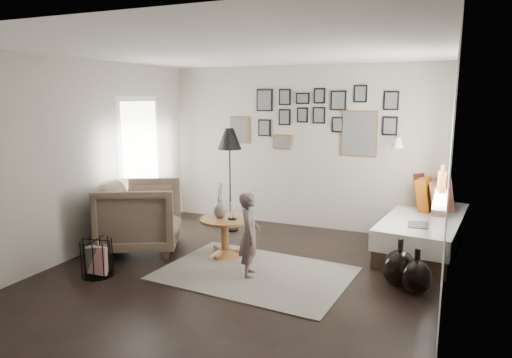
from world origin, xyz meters
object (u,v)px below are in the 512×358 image
at_px(vase, 220,207).
at_px(demijohn_small, 416,277).
at_px(pedestal_table, 225,239).
at_px(demijohn_large, 399,268).
at_px(daybed, 425,225).
at_px(armchair, 141,216).
at_px(magazine_basket, 97,258).
at_px(child, 249,235).
at_px(floor_lamp, 230,143).

bearing_deg(vase, demijohn_small, -5.99).
relative_size(pedestal_table, demijohn_large, 1.19).
relative_size(daybed, armchair, 2.16).
height_order(magazine_basket, demijohn_large, demijohn_large).
bearing_deg(armchair, child, -126.28).
bearing_deg(demijohn_large, vase, 176.45).
height_order(pedestal_table, demijohn_small, pedestal_table).
distance_m(daybed, magazine_basket, 4.38).
xyz_separation_m(pedestal_table, demijohn_small, (2.44, -0.24, -0.05)).
bearing_deg(pedestal_table, demijohn_large, -3.16).
height_order(pedestal_table, magazine_basket, pedestal_table).
bearing_deg(pedestal_table, child, -41.02).
height_order(armchair, child, child).
bearing_deg(magazine_basket, child, 22.84).
bearing_deg(demijohn_large, daybed, 83.36).
bearing_deg(magazine_basket, pedestal_table, 47.90).
xyz_separation_m(vase, magazine_basket, (-1.01, -1.23, -0.45)).
relative_size(daybed, demijohn_large, 4.11).
distance_m(daybed, demijohn_small, 1.65).
relative_size(armchair, child, 1.04).
bearing_deg(demijohn_large, magazine_basket, -162.02).
bearing_deg(daybed, child, -127.55).
bearing_deg(magazine_basket, demijohn_large, 17.98).
height_order(pedestal_table, child, child).
height_order(floor_lamp, magazine_basket, floor_lamp).
distance_m(armchair, floor_lamp, 1.78).
bearing_deg(vase, child, -38.48).
xyz_separation_m(floor_lamp, child, (1.05, -1.62, -0.89)).
bearing_deg(magazine_basket, vase, 50.52).
distance_m(pedestal_table, magazine_basket, 1.63).
xyz_separation_m(vase, child, (0.66, -0.52, -0.16)).
height_order(magazine_basket, child, child).
relative_size(floor_lamp, magazine_basket, 3.67).
relative_size(pedestal_table, daybed, 0.29).
bearing_deg(floor_lamp, child, -57.01).
height_order(pedestal_table, vase, vase).
xyz_separation_m(pedestal_table, vase, (-0.08, 0.02, 0.43)).
relative_size(floor_lamp, child, 1.59).
xyz_separation_m(daybed, demijohn_large, (-0.18, -1.52, -0.12)).
height_order(armchair, demijohn_large, armchair).
relative_size(pedestal_table, floor_lamp, 0.41).
xyz_separation_m(armchair, demijohn_small, (3.63, -0.03, -0.29)).
bearing_deg(child, pedestal_table, 27.18).
bearing_deg(armchair, vase, -105.15).
bearing_deg(floor_lamp, demijohn_large, -24.55).
relative_size(demijohn_small, child, 0.50).
bearing_deg(demijohn_small, pedestal_table, 174.28).
height_order(floor_lamp, demijohn_large, floor_lamp).
xyz_separation_m(demijohn_large, demijohn_small, (0.19, -0.12, -0.02)).
bearing_deg(child, demijohn_small, -103.83).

